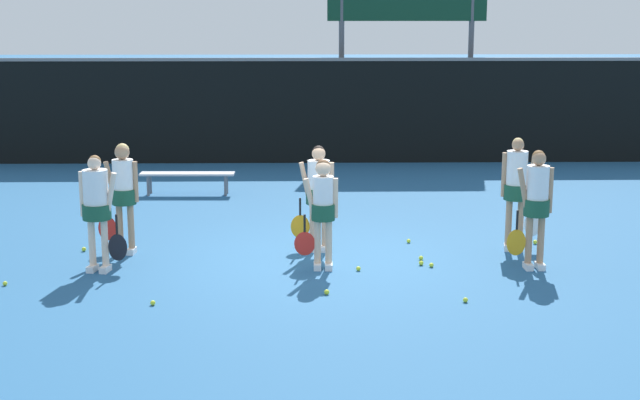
# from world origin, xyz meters

# --- Properties ---
(ground_plane) EXTENTS (140.00, 140.00, 0.00)m
(ground_plane) POSITION_xyz_m (0.00, 0.00, 0.00)
(ground_plane) COLOR #235684
(fence_windscreen) EXTENTS (60.00, 0.08, 2.63)m
(fence_windscreen) POSITION_xyz_m (0.00, 9.08, 1.33)
(fence_windscreen) COLOR black
(fence_windscreen) RESTS_ON ground_plane
(scoreboard) EXTENTS (4.05, 0.15, 4.77)m
(scoreboard) POSITION_xyz_m (2.42, 9.91, 3.75)
(scoreboard) COLOR #515156
(scoreboard) RESTS_ON ground_plane
(bench_courtside) EXTENTS (1.96, 0.40, 0.46)m
(bench_courtside) POSITION_xyz_m (-2.64, 5.09, 0.40)
(bench_courtside) COLOR #B2B2B7
(bench_courtside) RESTS_ON ground_plane
(player_0) EXTENTS (0.67, 0.41, 1.71)m
(player_0) POSITION_xyz_m (-3.22, -0.54, 1.02)
(player_0) COLOR beige
(player_0) RESTS_ON ground_plane
(player_1) EXTENTS (0.64, 0.35, 1.63)m
(player_1) POSITION_xyz_m (0.04, -0.47, 0.96)
(player_1) COLOR beige
(player_1) RESTS_ON ground_plane
(player_2) EXTENTS (0.65, 0.37, 1.76)m
(player_2) POSITION_xyz_m (3.15, -0.54, 1.04)
(player_2) COLOR tan
(player_2) RESTS_ON ground_plane
(player_3) EXTENTS (0.66, 0.37, 1.74)m
(player_3) POSITION_xyz_m (-3.03, 0.46, 1.04)
(player_3) COLOR tan
(player_3) RESTS_ON ground_plane
(player_4) EXTENTS (0.68, 0.40, 1.68)m
(player_4) POSITION_xyz_m (-0.00, 0.56, 1.00)
(player_4) COLOR tan
(player_4) RESTS_ON ground_plane
(player_5) EXTENTS (0.65, 0.38, 1.80)m
(player_5) POSITION_xyz_m (3.12, 0.53, 1.06)
(player_5) COLOR tan
(player_5) RESTS_ON ground_plane
(tennis_ball_0) EXTENTS (0.07, 0.07, 0.07)m
(tennis_ball_0) POSITION_xyz_m (1.52, -0.33, 0.04)
(tennis_ball_0) COLOR #CCE033
(tennis_ball_0) RESTS_ON ground_plane
(tennis_ball_1) EXTENTS (0.07, 0.07, 0.07)m
(tennis_ball_1) POSITION_xyz_m (1.87, -2.09, 0.03)
(tennis_ball_1) COLOR #CCE033
(tennis_ball_1) RESTS_ON ground_plane
(tennis_ball_2) EXTENTS (0.07, 0.07, 0.07)m
(tennis_ball_2) POSITION_xyz_m (0.07, -1.72, 0.04)
(tennis_ball_2) COLOR #CCE033
(tennis_ball_2) RESTS_ON ground_plane
(tennis_ball_3) EXTENTS (0.07, 0.07, 0.07)m
(tennis_ball_3) POSITION_xyz_m (0.56, -0.60, 0.03)
(tennis_ball_3) COLOR #CCE033
(tennis_ball_3) RESTS_ON ground_plane
(tennis_ball_4) EXTENTS (0.07, 0.07, 0.07)m
(tennis_ball_4) POSITION_xyz_m (-3.72, 0.57, 0.04)
(tennis_ball_4) COLOR #CCE033
(tennis_ball_4) RESTS_ON ground_plane
(tennis_ball_5) EXTENTS (0.07, 0.07, 0.07)m
(tennis_ball_5) POSITION_xyz_m (3.55, 0.88, 0.04)
(tennis_ball_5) COLOR #CCE033
(tennis_ball_5) RESTS_ON ground_plane
(tennis_ball_6) EXTENTS (0.07, 0.07, 0.07)m
(tennis_ball_6) POSITION_xyz_m (1.66, -0.44, 0.03)
(tennis_ball_6) COLOR #CCE033
(tennis_ball_6) RESTS_ON ground_plane
(tennis_ball_7) EXTENTS (0.07, 0.07, 0.07)m
(tennis_ball_7) POSITION_xyz_m (1.55, -0.05, 0.03)
(tennis_ball_7) COLOR #CCE033
(tennis_ball_7) RESTS_ON ground_plane
(tennis_ball_8) EXTENTS (0.07, 0.07, 0.07)m
(tennis_ball_8) POSITION_xyz_m (-2.19, -2.12, 0.03)
(tennis_ball_8) COLOR #CCE033
(tennis_ball_8) RESTS_ON ground_plane
(tennis_ball_9) EXTENTS (0.06, 0.06, 0.06)m
(tennis_ball_9) POSITION_xyz_m (-4.38, -1.23, 0.03)
(tennis_ball_9) COLOR #CCE033
(tennis_ball_9) RESTS_ON ground_plane
(tennis_ball_10) EXTENTS (0.07, 0.07, 0.07)m
(tennis_ball_10) POSITION_xyz_m (-3.36, 1.10, 0.04)
(tennis_ball_10) COLOR #CCE033
(tennis_ball_10) RESTS_ON ground_plane
(tennis_ball_11) EXTENTS (0.06, 0.06, 0.06)m
(tennis_ball_11) POSITION_xyz_m (1.49, 1.00, 0.03)
(tennis_ball_11) COLOR #CCE033
(tennis_ball_11) RESTS_ON ground_plane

